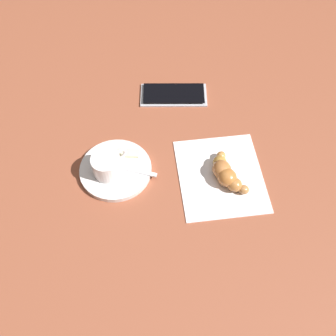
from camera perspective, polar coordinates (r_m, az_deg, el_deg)
ground_plane at (r=0.81m, az=1.10°, el=-0.92°), size 1.80×1.80×0.00m
saucer at (r=0.81m, az=-7.55°, el=-0.24°), size 0.15×0.15×0.01m
espresso_cup at (r=0.79m, az=-8.76°, el=0.44°), size 0.07×0.07×0.05m
teaspoon at (r=0.81m, az=-7.66°, el=0.37°), size 0.13×0.06×0.01m
sugar_packet at (r=0.83m, az=-6.33°, el=2.16°), size 0.06×0.03×0.01m
napkin at (r=0.81m, az=7.58°, el=-1.06°), size 0.18×0.20×0.00m
croissant at (r=0.79m, az=8.32°, el=-0.76°), size 0.07×0.11×0.04m
cell_phone at (r=0.94m, az=0.83°, el=10.56°), size 0.16×0.08×0.01m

